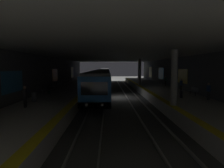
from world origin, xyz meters
name	(u,v)px	position (x,y,z in m)	size (l,w,h in m)	color
ground_plane	(116,98)	(0.00, 0.00, 0.00)	(120.00, 120.00, 0.00)	#42423F
track_left	(132,97)	(0.00, -2.20, 0.08)	(60.00, 1.53, 0.16)	gray
track_right	(100,97)	(0.00, 2.20, 0.08)	(60.00, 1.53, 0.16)	gray
platform_left	(163,94)	(0.00, -6.55, 0.53)	(60.00, 5.30, 1.06)	beige
platform_right	(68,94)	(0.00, 6.55, 0.53)	(60.00, 5.30, 1.06)	beige
wall_left	(185,77)	(0.06, -9.45, 2.80)	(60.00, 0.56, 5.60)	#56565B
wall_right	(46,77)	(0.02, 9.45, 2.80)	(60.00, 0.56, 5.60)	#56565B
ceiling_slab	(116,55)	(0.00, 0.00, 5.80)	(60.00, 19.40, 0.40)	#ADAAA3
pillar_near	(174,78)	(-10.72, -4.35, 3.33)	(0.56, 0.56, 4.55)	gray
pillar_far	(140,72)	(7.15, -4.35, 3.33)	(0.56, 0.56, 4.55)	gray
metro_train	(103,77)	(16.40, 2.20, 2.02)	(53.79, 2.83, 3.49)	#19569E
bench_left_mid	(194,90)	(-4.94, -8.53, 1.57)	(1.70, 0.47, 0.86)	#262628
bench_left_far	(174,85)	(1.84, -8.53, 1.57)	(1.70, 0.47, 0.86)	#262628
bench_right_near	(45,89)	(-3.49, 8.53, 1.57)	(1.70, 0.47, 0.86)	#262628
bench_right_mid	(55,86)	(0.85, 8.53, 1.57)	(1.70, 0.47, 0.86)	#262628
bench_right_far	(59,84)	(3.31, 8.53, 1.57)	(1.70, 0.47, 0.86)	#262628
person_waiting_near	(181,85)	(-1.70, -8.33, 1.92)	(0.60, 0.22, 1.60)	#2C2C2C
person_walking_mid	(166,80)	(5.94, -8.56, 1.96)	(0.60, 0.23, 1.67)	black
person_standing_far	(25,96)	(-11.42, 7.54, 1.96)	(0.60, 0.23, 1.68)	black
person_boarding	(208,91)	(-8.19, -8.54, 1.93)	(0.60, 0.22, 1.63)	#434343
suitcase_rolling	(181,95)	(-6.99, -6.36, 1.40)	(0.35, 0.21, 1.00)	black
backpack_on_floor	(49,92)	(-3.77, 7.95, 1.25)	(0.30, 0.20, 0.40)	#1E512D
trash_bin	(34,97)	(-8.92, 7.80, 1.48)	(0.44, 0.44, 0.85)	#595B5E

